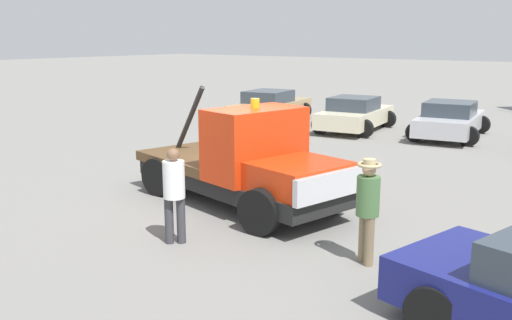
{
  "coord_description": "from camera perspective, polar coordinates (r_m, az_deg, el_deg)",
  "views": [
    {
      "loc": [
        7.6,
        -9.43,
        3.61
      ],
      "look_at": [
        0.5,
        0.0,
        1.05
      ],
      "focal_mm": 40.0,
      "sensor_mm": 36.0,
      "label": 1
    }
  ],
  "objects": [
    {
      "name": "parked_car_cream",
      "position": [
        22.61,
        9.85,
        4.53
      ],
      "size": [
        2.77,
        4.4,
        1.34
      ],
      "rotation": [
        0.0,
        0.0,
        1.7
      ],
      "color": "beige",
      "rests_on": "ground"
    },
    {
      "name": "parked_car_silver",
      "position": [
        21.89,
        18.82,
        3.8
      ],
      "size": [
        2.86,
        4.6,
        1.34
      ],
      "rotation": [
        0.0,
        0.0,
        1.72
      ],
      "color": "#B7B7BC",
      "rests_on": "ground"
    },
    {
      "name": "ground_plane",
      "position": [
        12.64,
        -1.82,
        -4.37
      ],
      "size": [
        160.0,
        160.0,
        0.0
      ],
      "primitive_type": "plane",
      "color": "gray"
    },
    {
      "name": "person_at_hood",
      "position": [
        10.1,
        -8.19,
        -2.89
      ],
      "size": [
        0.38,
        0.38,
        1.73
      ],
      "rotation": [
        0.0,
        0.0,
        5.43
      ],
      "color": "#38383D",
      "rests_on": "ground"
    },
    {
      "name": "tow_truck",
      "position": [
        12.16,
        -0.87,
        -0.52
      ],
      "size": [
        5.7,
        3.05,
        2.51
      ],
      "rotation": [
        0.0,
        0.0,
        -0.22
      ],
      "color": "black",
      "rests_on": "ground"
    },
    {
      "name": "parked_car_tan",
      "position": [
        24.94,
        1.42,
        5.42
      ],
      "size": [
        2.93,
        4.96,
        1.34
      ],
      "rotation": [
        0.0,
        0.0,
        1.72
      ],
      "color": "tan",
      "rests_on": "ground"
    },
    {
      "name": "person_near_truck",
      "position": [
        9.26,
        11.11,
        -4.21
      ],
      "size": [
        0.39,
        0.39,
        1.74
      ],
      "rotation": [
        0.0,
        0.0,
        0.94
      ],
      "color": "#847051",
      "rests_on": "ground"
    }
  ]
}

